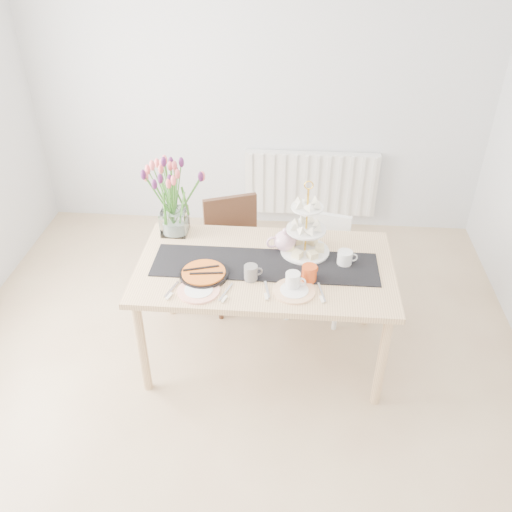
# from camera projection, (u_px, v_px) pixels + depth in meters

# --- Properties ---
(room_shell) EXTENTS (4.50, 4.50, 4.50)m
(room_shell) POSITION_uv_depth(u_px,v_px,m) (222.00, 224.00, 2.71)
(room_shell) COLOR tan
(room_shell) RESTS_ON ground
(radiator) EXTENTS (1.20, 0.08, 0.60)m
(radiator) POSITION_uv_depth(u_px,v_px,m) (311.00, 183.00, 4.96)
(radiator) COLOR white
(radiator) RESTS_ON room_shell
(dining_table) EXTENTS (1.60, 0.90, 0.75)m
(dining_table) POSITION_uv_depth(u_px,v_px,m) (265.00, 275.00, 3.42)
(dining_table) COLOR tan
(dining_table) RESTS_ON ground
(chair_brown) EXTENTS (0.52, 0.52, 0.82)m
(chair_brown) POSITION_uv_depth(u_px,v_px,m) (234.00, 244.00, 4.08)
(chair_brown) COLOR #392214
(chair_brown) RESTS_ON ground
(chair_white) EXTENTS (0.47, 0.47, 0.75)m
(chair_white) POSITION_uv_depth(u_px,v_px,m) (321.00, 258.00, 4.00)
(chair_white) COLOR white
(chair_white) RESTS_ON ground
(table_runner) EXTENTS (1.40, 0.35, 0.01)m
(table_runner) POSITION_uv_depth(u_px,v_px,m) (265.00, 265.00, 3.37)
(table_runner) COLOR black
(table_runner) RESTS_ON dining_table
(tulip_vase) EXTENTS (0.63, 0.63, 0.53)m
(tulip_vase) POSITION_uv_depth(u_px,v_px,m) (171.00, 187.00, 3.50)
(tulip_vase) COLOR silver
(tulip_vase) RESTS_ON dining_table
(cake_stand) EXTENTS (0.31, 0.31, 0.46)m
(cake_stand) POSITION_uv_depth(u_px,v_px,m) (306.00, 235.00, 3.41)
(cake_stand) COLOR gold
(cake_stand) RESTS_ON dining_table
(teapot) EXTENTS (0.28, 0.25, 0.15)m
(teapot) POSITION_uv_depth(u_px,v_px,m) (285.00, 241.00, 3.47)
(teapot) COLOR white
(teapot) RESTS_ON dining_table
(cream_jug) EXTENTS (0.10, 0.10, 0.09)m
(cream_jug) POSITION_uv_depth(u_px,v_px,m) (345.00, 258.00, 3.35)
(cream_jug) COLOR silver
(cream_jug) RESTS_ON dining_table
(tart_tin) EXTENTS (0.30, 0.30, 0.04)m
(tart_tin) POSITION_uv_depth(u_px,v_px,m) (204.00, 274.00, 3.27)
(tart_tin) COLOR black
(tart_tin) RESTS_ON dining_table
(mug_grey) EXTENTS (0.10, 0.10, 0.10)m
(mug_grey) POSITION_uv_depth(u_px,v_px,m) (251.00, 273.00, 3.22)
(mug_grey) COLOR slate
(mug_grey) RESTS_ON dining_table
(mug_white) EXTENTS (0.10, 0.10, 0.10)m
(mug_white) POSITION_uv_depth(u_px,v_px,m) (293.00, 281.00, 3.15)
(mug_white) COLOR silver
(mug_white) RESTS_ON dining_table
(mug_orange) EXTENTS (0.13, 0.13, 0.11)m
(mug_orange) POSITION_uv_depth(u_px,v_px,m) (309.00, 274.00, 3.21)
(mug_orange) COLOR #CA4516
(mug_orange) RESTS_ON dining_table
(plate_left) EXTENTS (0.31, 0.31, 0.01)m
(plate_left) POSITION_uv_depth(u_px,v_px,m) (199.00, 290.00, 3.15)
(plate_left) COLOR white
(plate_left) RESTS_ON dining_table
(plate_right) EXTENTS (0.29, 0.29, 0.01)m
(plate_right) POSITION_uv_depth(u_px,v_px,m) (294.00, 291.00, 3.15)
(plate_right) COLOR silver
(plate_right) RESTS_ON dining_table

